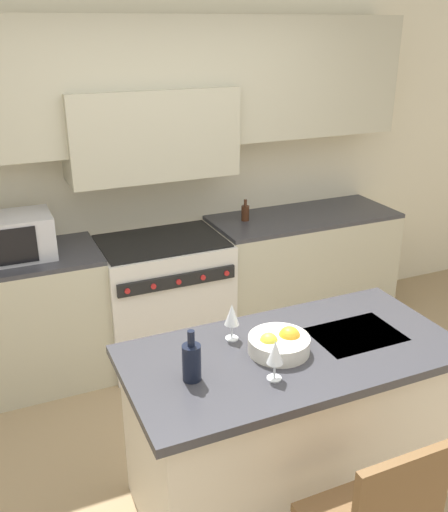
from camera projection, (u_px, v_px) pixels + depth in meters
ground_plane at (265, 503)px, 3.00m from camera, size 10.00×10.00×0.00m
back_cabinetry at (145, 136)px, 4.01m from camera, size 10.00×0.46×2.70m
back_counter at (163, 295)px, 4.24m from camera, size 3.88×0.62×0.94m
range_stove at (164, 298)px, 4.22m from camera, size 0.90×0.70×0.91m
microwave at (5, 238)px, 3.62m from camera, size 0.59×0.37×0.28m
kitchen_island at (289, 424)px, 2.91m from camera, size 1.63×0.81×0.89m
wine_bottle at (192, 361)px, 2.48m from camera, size 0.08×0.08×0.24m
wine_glass_near at (275, 353)px, 2.47m from camera, size 0.07×0.07×0.19m
wine_glass_far at (232, 316)px, 2.79m from camera, size 0.07×0.07×0.19m
fruit_bowl at (280, 343)px, 2.71m from camera, size 0.30×0.30×0.12m
oil_bottle_on_counter at (245, 213)px, 4.36m from camera, size 0.06×0.06×0.17m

